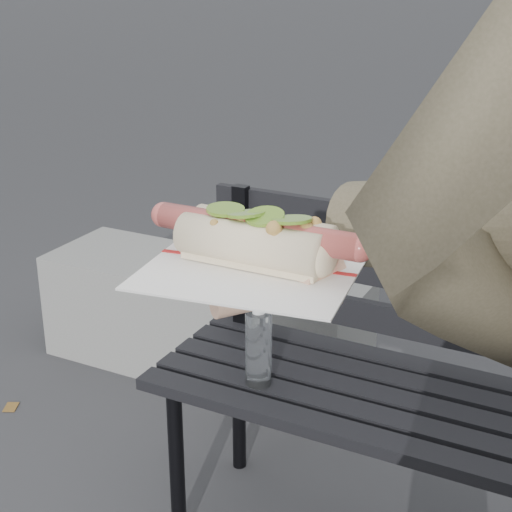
# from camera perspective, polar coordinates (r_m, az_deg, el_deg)

# --- Properties ---
(park_bench) EXTENTS (1.50, 0.44, 0.88)m
(park_bench) POSITION_cam_1_polar(r_m,az_deg,el_deg) (1.92, 14.88, -8.78)
(park_bench) COLOR black
(park_bench) RESTS_ON ground
(concrete_block) EXTENTS (1.20, 0.40, 0.40)m
(concrete_block) POSITION_cam_1_polar(r_m,az_deg,el_deg) (2.91, -3.80, -4.52)
(concrete_block) COLOR slate
(concrete_block) RESTS_ON ground
(held_hotdog) EXTENTS (0.64, 0.30, 0.20)m
(held_hotdog) POSITION_cam_1_polar(r_m,az_deg,el_deg) (0.71, 17.32, 1.24)
(held_hotdog) COLOR #46412E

